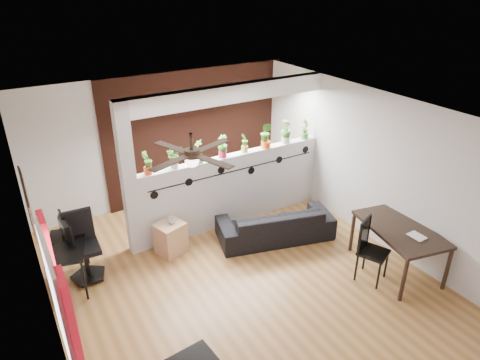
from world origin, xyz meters
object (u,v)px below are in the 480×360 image
object	(u,v)px
potted_plant_1	(174,157)
potted_plant_7	(305,128)
potted_plant_6	(286,131)
ceiling_fan	(192,156)
potted_plant_3	(222,146)
potted_plant_2	(199,151)
computer_desk	(67,248)
dining_table	(400,232)
potted_plant_0	(147,162)
potted_plant_5	(266,134)
office_chair	(84,250)
cup	(172,221)
potted_plant_4	(245,142)
sofa	(275,224)
folding_chair	(369,244)
cube_shelf	(171,238)

from	to	relation	value
potted_plant_1	potted_plant_7	xyz separation A→B (m)	(2.71, 0.00, 0.00)
potted_plant_1	potted_plant_6	distance (m)	2.26
ceiling_fan	potted_plant_3	world-z (taller)	ceiling_fan
potted_plant_1	potted_plant_2	size ratio (longest dim) A/B	0.95
computer_desk	dining_table	distance (m)	4.99
potted_plant_3	potted_plant_7	distance (m)	1.81
potted_plant_0	dining_table	size ratio (longest dim) A/B	0.25
computer_desk	ceiling_fan	bearing A→B (deg)	-45.84
potted_plant_5	potted_plant_6	xyz separation A→B (m)	(0.45, -0.00, -0.01)
potted_plant_6	office_chair	bearing A→B (deg)	-175.98
cup	office_chair	bearing A→B (deg)	177.37
potted_plant_2	cup	size ratio (longest dim) A/B	3.42
ceiling_fan	computer_desk	xyz separation A→B (m)	(-1.42, 1.46, -1.68)
potted_plant_0	potted_plant_5	bearing A→B (deg)	0.00
potted_plant_0	potted_plant_2	bearing A→B (deg)	0.00
potted_plant_2	cup	xyz separation A→B (m)	(-0.69, -0.34, -0.98)
potted_plant_3	office_chair	distance (m)	2.80
potted_plant_4	potted_plant_6	distance (m)	0.90
potted_plant_4	sofa	size ratio (longest dim) A/B	0.19
ceiling_fan	potted_plant_2	distance (m)	2.16
ceiling_fan	potted_plant_6	size ratio (longest dim) A/B	2.65
potted_plant_1	potted_plant_5	world-z (taller)	potted_plant_5
potted_plant_4	dining_table	bearing A→B (deg)	-64.55
potted_plant_6	potted_plant_7	xyz separation A→B (m)	(0.45, 0.00, -0.03)
potted_plant_0	office_chair	size ratio (longest dim) A/B	0.36
sofa	potted_plant_3	bearing A→B (deg)	-42.72
potted_plant_6	sofa	size ratio (longest dim) A/B	0.24
potted_plant_7	dining_table	world-z (taller)	potted_plant_7
potted_plant_1	computer_desk	world-z (taller)	potted_plant_1
folding_chair	potted_plant_0	bearing A→B (deg)	134.94
potted_plant_7	potted_plant_6	bearing A→B (deg)	180.00
cube_shelf	office_chair	size ratio (longest dim) A/B	0.50
potted_plant_2	dining_table	size ratio (longest dim) A/B	0.26
potted_plant_1	potted_plant_3	size ratio (longest dim) A/B	0.96
potted_plant_5	sofa	xyz separation A→B (m)	(-0.35, -0.88, -1.32)
potted_plant_4	potted_plant_6	world-z (taller)	potted_plant_6
potted_plant_4	potted_plant_1	bearing A→B (deg)	180.00
potted_plant_6	potted_plant_7	distance (m)	0.45
computer_desk	dining_table	world-z (taller)	dining_table
sofa	folding_chair	world-z (taller)	folding_chair
potted_plant_5	cup	size ratio (longest dim) A/B	4.05
potted_plant_4	cup	xyz separation A→B (m)	(-1.60, -0.34, -0.95)
computer_desk	cube_shelf	bearing A→B (deg)	0.00
potted_plant_6	cup	xyz separation A→B (m)	(-2.50, -0.34, -1.00)
ceiling_fan	potted_plant_1	size ratio (longest dim) A/B	3.10
potted_plant_2	cup	world-z (taller)	potted_plant_2
sofa	office_chair	distance (m)	3.18
office_chair	potted_plant_6	bearing A→B (deg)	4.02
potted_plant_3	cube_shelf	bearing A→B (deg)	-164.12
potted_plant_0	ceiling_fan	bearing A→B (deg)	-90.64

